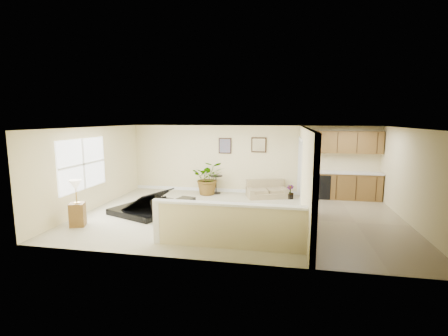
% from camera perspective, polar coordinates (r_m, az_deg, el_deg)
% --- Properties ---
extents(floor, '(9.00, 9.00, 0.00)m').
position_cam_1_polar(floor, '(9.33, 2.60, -8.47)').
color(floor, '#C0B795').
rests_on(floor, ground).
extents(back_wall, '(9.00, 0.04, 2.50)m').
position_cam_1_polar(back_wall, '(11.98, 4.68, 1.47)').
color(back_wall, beige).
rests_on(back_wall, floor).
extents(front_wall, '(9.00, 0.04, 2.50)m').
position_cam_1_polar(front_wall, '(6.14, -1.32, -5.45)').
color(front_wall, beige).
rests_on(front_wall, floor).
extents(left_wall, '(0.04, 6.00, 2.50)m').
position_cam_1_polar(left_wall, '(10.64, -22.10, -0.06)').
color(left_wall, beige).
rests_on(left_wall, floor).
extents(right_wall, '(0.04, 6.00, 2.50)m').
position_cam_1_polar(right_wall, '(9.52, 30.55, -1.59)').
color(right_wall, beige).
rests_on(right_wall, floor).
extents(ceiling, '(9.00, 6.00, 0.04)m').
position_cam_1_polar(ceiling, '(8.92, 2.71, 7.07)').
color(ceiling, white).
rests_on(ceiling, back_wall).
extents(kitchen_vinyl, '(2.70, 6.00, 0.01)m').
position_cam_1_polar(kitchen_vinyl, '(9.44, 22.14, -8.89)').
color(kitchen_vinyl, gray).
rests_on(kitchen_vinyl, floor).
extents(interior_partition, '(0.18, 5.99, 2.50)m').
position_cam_1_polar(interior_partition, '(9.22, 14.02, -1.13)').
color(interior_partition, beige).
rests_on(interior_partition, floor).
extents(pony_half_wall, '(3.42, 0.22, 1.00)m').
position_cam_1_polar(pony_half_wall, '(7.00, 0.53, -9.92)').
color(pony_half_wall, beige).
rests_on(pony_half_wall, floor).
extents(left_window, '(0.05, 2.15, 1.45)m').
position_cam_1_polar(left_window, '(10.19, -23.61, 0.63)').
color(left_window, white).
rests_on(left_window, left_wall).
extents(wall_art_left, '(0.48, 0.04, 0.58)m').
position_cam_1_polar(wall_art_left, '(12.04, 0.18, 3.93)').
color(wall_art_left, '#321F12').
rests_on(wall_art_left, back_wall).
extents(wall_mirror, '(0.55, 0.04, 0.55)m').
position_cam_1_polar(wall_mirror, '(11.87, 6.14, 4.05)').
color(wall_mirror, '#321F12').
rests_on(wall_mirror, back_wall).
extents(kitchen_cabinets, '(2.36, 0.65, 2.33)m').
position_cam_1_polar(kitchen_cabinets, '(11.87, 20.02, -0.95)').
color(kitchen_cabinets, brown).
rests_on(kitchen_cabinets, floor).
extents(piano, '(2.31, 2.27, 1.55)m').
position_cam_1_polar(piano, '(9.89, -13.86, -3.85)').
color(piano, black).
rests_on(piano, floor).
extents(piano_bench, '(0.58, 0.89, 0.55)m').
position_cam_1_polar(piano_bench, '(9.07, -7.36, -7.21)').
color(piano_bench, black).
rests_on(piano_bench, floor).
extents(loveseat, '(1.60, 1.18, 0.78)m').
position_cam_1_polar(loveseat, '(11.56, 7.55, -3.64)').
color(loveseat, tan).
rests_on(loveseat, floor).
extents(accent_table, '(0.47, 0.47, 0.68)m').
position_cam_1_polar(accent_table, '(11.97, -1.41, -2.46)').
color(accent_table, black).
rests_on(accent_table, floor).
extents(palm_plant, '(1.29, 1.18, 1.23)m').
position_cam_1_polar(palm_plant, '(11.79, -2.76, -1.80)').
color(palm_plant, black).
rests_on(palm_plant, floor).
extents(small_plant, '(0.35, 0.35, 0.48)m').
position_cam_1_polar(small_plant, '(11.47, 11.51, -4.31)').
color(small_plant, black).
rests_on(small_plant, floor).
extents(lamp_stand, '(0.46, 0.46, 1.21)m').
position_cam_1_polar(lamp_stand, '(9.18, -24.43, -6.22)').
color(lamp_stand, brown).
rests_on(lamp_stand, floor).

